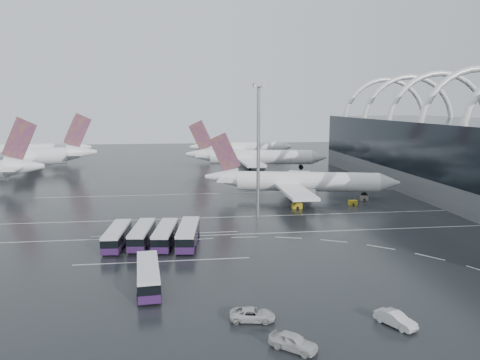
{
  "coord_description": "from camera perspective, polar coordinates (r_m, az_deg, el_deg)",
  "views": [
    {
      "loc": [
        -20.98,
        -88.55,
        24.88
      ],
      "look_at": [
        -6.89,
        19.91,
        7.0
      ],
      "focal_mm": 35.0,
      "sensor_mm": 36.0,
      "label": 1
    }
  ],
  "objects": [
    {
      "name": "bus_row_near_c",
      "position": [
        85.01,
        -9.1,
        -6.6
      ],
      "size": [
        4.57,
        13.44,
        3.24
      ],
      "rotation": [
        0.0,
        0.0,
        1.45
      ],
      "color": "#2B1440",
      "rests_on": "ground"
    },
    {
      "name": "lane_marking_far",
      "position": [
        132.6,
        1.83,
        -1.53
      ],
      "size": [
        120.0,
        0.25,
        0.01
      ],
      "primitive_type": "cube",
      "color": "silver",
      "rests_on": "ground"
    },
    {
      "name": "airliner_gate_c",
      "position": [
        218.35,
        0.08,
        3.91
      ],
      "size": [
        49.72,
        45.5,
        17.71
      ],
      "rotation": [
        0.0,
        0.0,
        0.13
      ],
      "color": "white",
      "rests_on": "ground"
    },
    {
      "name": "airliner_main",
      "position": [
        124.9,
        7.03,
        -0.24
      ],
      "size": [
        51.08,
        44.1,
        17.42
      ],
      "rotation": [
        0.0,
        0.0,
        -0.22
      ],
      "color": "white",
      "rests_on": "ground"
    },
    {
      "name": "bus_row_near_b",
      "position": [
        86.08,
        -11.86,
        -6.5
      ],
      "size": [
        4.23,
        13.18,
        3.19
      ],
      "rotation": [
        0.0,
        0.0,
        1.47
      ],
      "color": "#2B1440",
      "rests_on": "ground"
    },
    {
      "name": "jet_remote_mid",
      "position": [
        189.11,
        -24.22,
        2.6
      ],
      "size": [
        49.46,
        40.0,
        21.53
      ],
      "rotation": [
        0.0,
        0.0,
        3.31
      ],
      "color": "white",
      "rests_on": "ground"
    },
    {
      "name": "gse_cart_belly_c",
      "position": [
        113.32,
        6.96,
        -3.13
      ],
      "size": [
        2.38,
        1.41,
        1.3
      ],
      "primitive_type": "cube",
      "color": "#AB8C16",
      "rests_on": "ground"
    },
    {
      "name": "jet_remote_far",
      "position": [
        217.64,
        -23.39,
        3.31
      ],
      "size": [
        45.59,
        36.77,
        19.83
      ],
      "rotation": [
        0.0,
        0.0,
        3.24
      ],
      "color": "white",
      "rests_on": "ground"
    },
    {
      "name": "van_curve_c",
      "position": [
        57.87,
        18.42,
        -15.79
      ],
      "size": [
        3.88,
        5.16,
        1.63
      ],
      "primitive_type": "imported",
      "rotation": [
        0.0,
        0.0,
        0.5
      ],
      "color": "#BEBEBE",
      "rests_on": "ground"
    },
    {
      "name": "lane_marking_mid",
      "position": [
        105.68,
        4.27,
        -4.36
      ],
      "size": [
        120.0,
        0.25,
        0.01
      ],
      "primitive_type": "cube",
      "color": "silver",
      "rests_on": "ground"
    },
    {
      "name": "gse_cart_belly_d",
      "position": [
        126.32,
        14.82,
        -2.11
      ],
      "size": [
        2.23,
        1.32,
        1.22
      ],
      "primitive_type": "cube",
      "color": "slate",
      "rests_on": "ground"
    },
    {
      "name": "bus_bay_line_north",
      "position": [
        92.02,
        -9.06,
        -6.52
      ],
      "size": [
        28.0,
        0.25,
        0.01
      ],
      "primitive_type": "cube",
      "color": "silver",
      "rests_on": "ground"
    },
    {
      "name": "bus_bay_line_south",
      "position": [
        76.75,
        -9.39,
        -9.75
      ],
      "size": [
        28.0,
        0.25,
        0.01
      ],
      "primitive_type": "cube",
      "color": "silver",
      "rests_on": "ground"
    },
    {
      "name": "lane_marking_near",
      "position": [
        92.46,
        6.03,
        -6.37
      ],
      "size": [
        120.0,
        0.25,
        0.01
      ],
      "primitive_type": "cube",
      "color": "silver",
      "rests_on": "ground"
    },
    {
      "name": "van_curve_b",
      "position": [
        50.79,
        6.5,
        -18.99
      ],
      "size": [
        5.26,
        4.85,
        1.74
      ],
      "primitive_type": "imported",
      "rotation": [
        0.0,
        0.0,
        0.88
      ],
      "color": "#BEBEBE",
      "rests_on": "ground"
    },
    {
      "name": "bus_row_near_d",
      "position": [
        84.48,
        -6.35,
        -6.57
      ],
      "size": [
        4.67,
        14.2,
        3.43
      ],
      "rotation": [
        0.0,
        0.0,
        1.46
      ],
      "color": "#2B1440",
      "rests_on": "ground"
    },
    {
      "name": "ground",
      "position": [
        94.34,
        5.75,
        -6.05
      ],
      "size": [
        420.0,
        420.0,
        0.0
      ],
      "primitive_type": "plane",
      "color": "black",
      "rests_on": "ground"
    },
    {
      "name": "van_curve_a",
      "position": [
        56.39,
        1.53,
        -16.07
      ],
      "size": [
        5.63,
        3.28,
        1.47
      ],
      "primitive_type": "imported",
      "rotation": [
        0.0,
        0.0,
        1.41
      ],
      "color": "#BEBEBE",
      "rests_on": "ground"
    },
    {
      "name": "bus_row_near_a",
      "position": [
        86.1,
        -14.78,
        -6.6
      ],
      "size": [
        3.86,
        13.25,
        3.22
      ],
      "rotation": [
        0.0,
        0.0,
        1.5
      ],
      "color": "#2B1440",
      "rests_on": "ground"
    },
    {
      "name": "floodlight_mast",
      "position": [
        100.61,
        2.25,
        5.58
      ],
      "size": [
        2.24,
        2.24,
        29.24
      ],
      "color": "gray",
      "rests_on": "ground"
    },
    {
      "name": "gse_cart_belly_a",
      "position": [
        119.87,
        13.57,
        -2.68
      ],
      "size": [
        2.05,
        1.21,
        1.12
      ],
      "primitive_type": "cube",
      "color": "#AB8C16",
      "rests_on": "ground"
    },
    {
      "name": "airliner_gate_b",
      "position": [
        178.31,
        1.65,
        2.77
      ],
      "size": [
        53.58,
        47.6,
        18.63
      ],
      "rotation": [
        0.0,
        0.0,
        -0.17
      ],
      "color": "white",
      "rests_on": "ground"
    },
    {
      "name": "bus_row_far_b",
      "position": [
        66.3,
        -11.14,
        -11.32
      ],
      "size": [
        3.98,
        13.07,
        3.17
      ],
      "rotation": [
        0.0,
        0.0,
        1.65
      ],
      "color": "#2B1440",
      "rests_on": "ground"
    }
  ]
}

